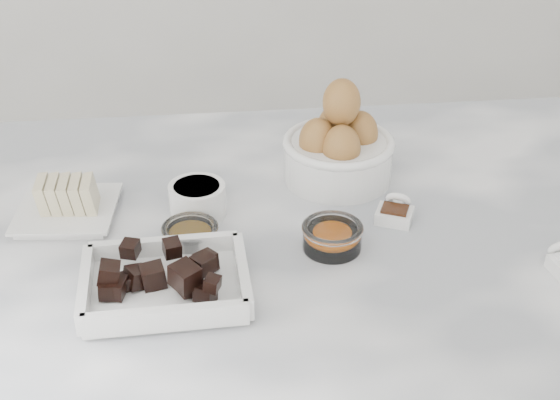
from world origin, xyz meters
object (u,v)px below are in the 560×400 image
(vanilla_spoon, at_px, (395,211))
(egg_bowl, at_px, (338,148))
(butter_plate, at_px, (64,203))
(honey_bowl, at_px, (190,236))
(zest_bowl, at_px, (332,236))
(sugar_ramekin, at_px, (197,199))
(chocolate_dish, at_px, (165,280))

(vanilla_spoon, bearing_deg, egg_bowl, 116.48)
(butter_plate, height_order, vanilla_spoon, butter_plate)
(honey_bowl, relative_size, zest_bowl, 0.92)
(honey_bowl, xyz_separation_m, zest_bowl, (0.18, -0.02, 0.00))
(sugar_ramekin, bearing_deg, honey_bowl, -97.83)
(sugar_ramekin, relative_size, egg_bowl, 0.47)
(zest_bowl, bearing_deg, butter_plate, 161.92)
(butter_plate, height_order, zest_bowl, butter_plate)
(sugar_ramekin, relative_size, vanilla_spoon, 1.11)
(zest_bowl, bearing_deg, honey_bowl, 172.87)
(vanilla_spoon, bearing_deg, honey_bowl, -172.44)
(egg_bowl, xyz_separation_m, vanilla_spoon, (0.06, -0.12, -0.04))
(butter_plate, relative_size, zest_bowl, 1.79)
(honey_bowl, bearing_deg, egg_bowl, 35.59)
(chocolate_dish, bearing_deg, honey_bowl, 72.78)
(honey_bowl, xyz_separation_m, vanilla_spoon, (0.28, 0.04, -0.00))
(chocolate_dish, bearing_deg, butter_plate, 126.43)
(sugar_ramekin, bearing_deg, egg_bowl, 21.06)
(zest_bowl, bearing_deg, sugar_ramekin, 149.88)
(sugar_ramekin, bearing_deg, zest_bowl, -30.12)
(zest_bowl, height_order, vanilla_spoon, vanilla_spoon)
(sugar_ramekin, distance_m, vanilla_spoon, 0.27)
(vanilla_spoon, bearing_deg, sugar_ramekin, 171.64)
(butter_plate, xyz_separation_m, sugar_ramekin, (0.18, -0.02, 0.01))
(chocolate_dish, relative_size, butter_plate, 1.40)
(honey_bowl, bearing_deg, vanilla_spoon, 7.56)
(zest_bowl, distance_m, vanilla_spoon, 0.11)
(zest_bowl, bearing_deg, chocolate_dish, -160.40)
(sugar_ramekin, xyz_separation_m, zest_bowl, (0.17, -0.10, -0.01))
(egg_bowl, relative_size, honey_bowl, 2.23)
(butter_plate, distance_m, egg_bowl, 0.40)
(sugar_ramekin, relative_size, honey_bowl, 1.05)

